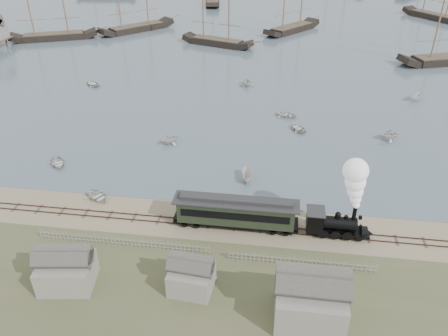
# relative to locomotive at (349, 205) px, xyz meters

# --- Properties ---
(ground) EXTENTS (600.00, 600.00, 0.00)m
(ground) POSITION_rel_locomotive_xyz_m (-17.25, 2.00, -4.28)
(ground) COLOR gray
(ground) RESTS_ON ground
(rail_track) EXTENTS (120.00, 1.80, 0.16)m
(rail_track) POSITION_rel_locomotive_xyz_m (-17.25, 0.00, -4.24)
(rail_track) COLOR #3C2621
(rail_track) RESTS_ON ground
(picket_fence_west) EXTENTS (19.00, 0.10, 1.20)m
(picket_fence_west) POSITION_rel_locomotive_xyz_m (-23.75, -5.00, -4.28)
(picket_fence_west) COLOR gray
(picket_fence_west) RESTS_ON ground
(picket_fence_east) EXTENTS (15.00, 0.10, 1.20)m
(picket_fence_east) POSITION_rel_locomotive_xyz_m (-4.75, -5.50, -4.28)
(picket_fence_east) COLOR gray
(picket_fence_east) RESTS_ON ground
(shed_left) EXTENTS (5.00, 4.00, 4.10)m
(shed_left) POSITION_rel_locomotive_xyz_m (-27.25, -11.00, -4.28)
(shed_left) COLOR gray
(shed_left) RESTS_ON ground
(shed_mid) EXTENTS (4.00, 3.50, 3.60)m
(shed_mid) POSITION_rel_locomotive_xyz_m (-15.25, -10.00, -4.28)
(shed_mid) COLOR gray
(shed_mid) RESTS_ON ground
(shed_right) EXTENTS (6.00, 5.00, 5.10)m
(shed_right) POSITION_rel_locomotive_xyz_m (-4.25, -12.00, -4.28)
(shed_right) COLOR gray
(shed_right) RESTS_ON ground
(locomotive) EXTENTS (7.44, 2.78, 9.28)m
(locomotive) POSITION_rel_locomotive_xyz_m (0.00, 0.00, 0.00)
(locomotive) COLOR black
(locomotive) RESTS_ON ground
(passenger_coach) EXTENTS (14.10, 2.72, 3.43)m
(passenger_coach) POSITION_rel_locomotive_xyz_m (-12.16, 0.00, -2.12)
(passenger_coach) COLOR black
(passenger_coach) RESTS_ON ground
(beached_dinghy) EXTENTS (4.17, 4.46, 0.75)m
(beached_dinghy) POSITION_rel_locomotive_xyz_m (-29.94, 3.07, -3.91)
(beached_dinghy) COLOR silver
(beached_dinghy) RESTS_ON ground
(rowboat_0) EXTENTS (4.46, 4.26, 0.75)m
(rowboat_0) POSITION_rel_locomotive_xyz_m (-38.69, 10.20, -3.85)
(rowboat_0) COLOR silver
(rowboat_0) RESTS_ON harbor_water
(rowboat_1) EXTENTS (4.17, 4.17, 1.67)m
(rowboat_1) POSITION_rel_locomotive_xyz_m (-24.62, 18.86, -3.39)
(rowboat_1) COLOR silver
(rowboat_1) RESTS_ON harbor_water
(rowboat_2) EXTENTS (3.46, 1.66, 1.29)m
(rowboat_2) POSITION_rel_locomotive_xyz_m (-11.86, 10.01, -3.58)
(rowboat_2) COLOR silver
(rowboat_2) RESTS_ON harbor_water
(rowboat_3) EXTENTS (3.74, 4.37, 0.76)m
(rowboat_3) POSITION_rel_locomotive_xyz_m (-6.70, 31.21, -3.84)
(rowboat_3) COLOR silver
(rowboat_3) RESTS_ON harbor_water
(rowboat_4) EXTENTS (3.82, 4.12, 1.79)m
(rowboat_4) POSITION_rel_locomotive_xyz_m (9.23, 24.86, -3.33)
(rowboat_4) COLOR silver
(rowboat_4) RESTS_ON harbor_water
(rowboat_5) EXTENTS (3.21, 3.33, 1.30)m
(rowboat_5) POSITION_rel_locomotive_xyz_m (17.22, 42.27, -3.57)
(rowboat_5) COLOR silver
(rowboat_5) RESTS_ON harbor_water
(rowboat_6) EXTENTS (4.39, 4.63, 0.78)m
(rowboat_6) POSITION_rel_locomotive_xyz_m (-46.37, 41.57, -3.83)
(rowboat_6) COLOR silver
(rowboat_6) RESTS_ON harbor_water
(rowboat_7) EXTENTS (3.60, 3.15, 1.81)m
(rowboat_7) POSITION_rel_locomotive_xyz_m (-15.03, 45.52, -3.32)
(rowboat_7) COLOR silver
(rowboat_7) RESTS_ON harbor_water
(rowboat_8) EXTENTS (4.33, 4.04, 0.73)m
(rowboat_8) POSITION_rel_locomotive_xyz_m (-4.86, 26.27, -3.86)
(rowboat_8) COLOR silver
(rowboat_8) RESTS_ON harbor_water
(schooner_0) EXTENTS (23.00, 13.78, 20.00)m
(schooner_0) POSITION_rel_locomotive_xyz_m (-70.71, 74.13, 5.78)
(schooner_0) COLOR black
(schooner_0) RESTS_ON harbor_water
(schooner_2) EXTENTS (19.84, 10.65, 20.00)m
(schooner_2) POSITION_rel_locomotive_xyz_m (-25.49, 74.51, 5.78)
(schooner_2) COLOR black
(schooner_2) RESTS_ON harbor_water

